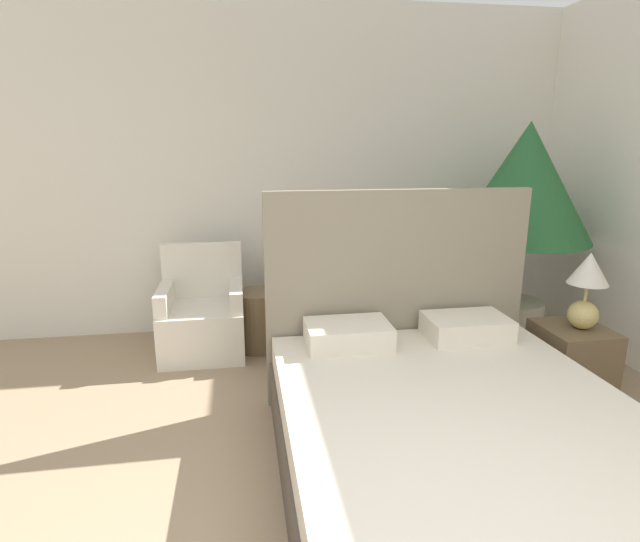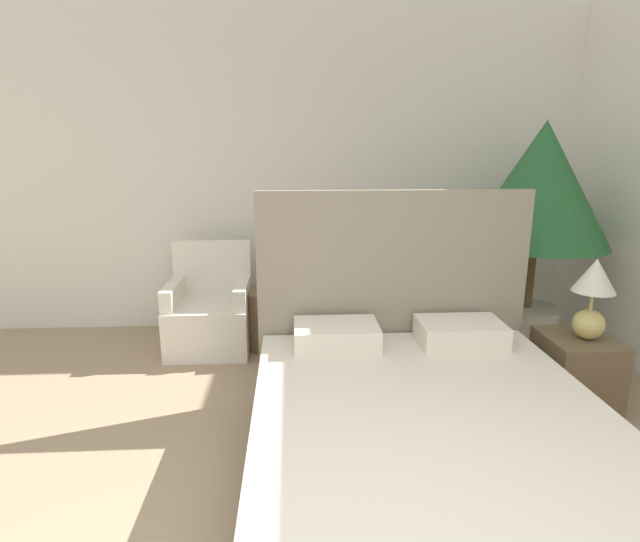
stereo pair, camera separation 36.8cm
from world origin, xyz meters
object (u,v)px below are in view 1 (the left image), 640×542
bed (454,434)px  side_table (259,320)px  armchair_near_window_left (203,322)px  nightstand (570,362)px  table_lamp (587,284)px  potted_palm (524,193)px  armchair_near_window_right (313,316)px

bed → side_table: bearing=114.8°
armchair_near_window_left → nightstand: size_ratio=1.74×
nightstand → table_lamp: (0.03, -0.02, 0.56)m
nightstand → side_table: size_ratio=1.01×
nightstand → table_lamp: bearing=-38.2°
bed → side_table: (-0.89, 1.93, -0.04)m
bed → side_table: 2.13m
bed → potted_palm: bearing=53.0°
potted_palm → table_lamp: (-0.11, -1.02, -0.49)m
armchair_near_window_left → armchair_near_window_right: size_ratio=1.00×
bed → armchair_near_window_right: (-0.43, 1.92, -0.02)m
nightstand → potted_palm: bearing=82.0°
armchair_near_window_left → table_lamp: table_lamp is taller
armchair_near_window_left → bed: bearing=-54.5°
potted_palm → side_table: (-2.20, 0.19, -1.05)m
bed → nightstand: bed is taller
nightstand → side_table: nightstand is taller
armchair_near_window_left → nightstand: (2.52, -1.17, -0.02)m
armchair_near_window_left → potted_palm: 2.86m
armchair_near_window_left → potted_palm: size_ratio=0.47×
table_lamp → side_table: size_ratio=1.03×
bed → table_lamp: 1.49m
armchair_near_window_right → potted_palm: 2.03m
armchair_near_window_right → armchair_near_window_left: bearing=177.3°
side_table → armchair_near_window_left: bearing=-178.4°
armchair_near_window_left → table_lamp: 2.87m
bed → potted_palm: (1.31, 1.74, 1.01)m
side_table → bed: bearing=-65.2°
potted_palm → table_lamp: size_ratio=3.64×
bed → nightstand: 1.39m
armchair_near_window_right → side_table: armchair_near_window_right is taller
nightstand → armchair_near_window_left: bearing=155.1°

